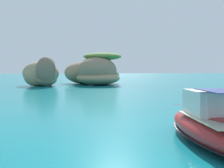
# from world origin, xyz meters

# --- Properties ---
(islet_large) EXTENTS (17.89, 19.69, 8.48)m
(islet_large) POSITION_xyz_m (1.41, 73.25, 3.25)
(islet_large) COLOR #84755B
(islet_large) RESTS_ON ground
(islet_small) EXTENTS (12.35, 12.10, 7.07)m
(islet_small) POSITION_xyz_m (-11.88, 68.34, 2.88)
(islet_small) COLOR #9E8966
(islet_small) RESTS_ON ground
(motorboat_red) EXTENTS (3.84, 11.02, 3.40)m
(motorboat_red) POSITION_xyz_m (3.50, 12.48, 1.08)
(motorboat_red) COLOR red
(motorboat_red) RESTS_ON ground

